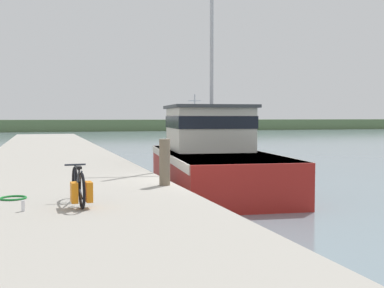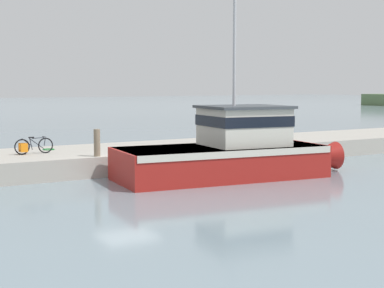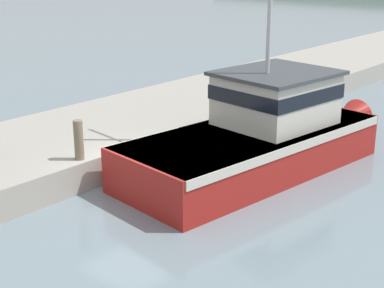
% 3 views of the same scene
% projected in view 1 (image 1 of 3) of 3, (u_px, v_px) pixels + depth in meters
% --- Properties ---
extents(ground_plane, '(320.00, 320.00, 0.00)m').
position_uv_depth(ground_plane, '(206.00, 212.00, 13.79)').
color(ground_plane, gray).
extents(dock_pier, '(5.74, 80.00, 0.93)m').
position_uv_depth(dock_pier, '(64.00, 203.00, 12.58)').
color(dock_pier, '#A39E93').
rests_on(dock_pier, ground_plane).
extents(far_shoreline, '(180.00, 5.00, 2.22)m').
position_uv_depth(far_shoreline, '(214.00, 125.00, 100.02)').
color(far_shoreline, '#567047').
rests_on(far_shoreline, ground_plane).
extents(fishing_boat_main, '(4.69, 11.03, 9.79)m').
position_uv_depth(fishing_boat_main, '(212.00, 156.00, 18.30)').
color(fishing_boat_main, maroon).
rests_on(fishing_boat_main, ground_plane).
extents(boat_blue_far, '(2.90, 7.69, 5.22)m').
position_uv_depth(boat_blue_far, '(195.00, 134.00, 53.37)').
color(boat_blue_far, '#236BB2').
rests_on(boat_blue_far, ground_plane).
extents(bicycle_touring, '(0.48, 1.82, 0.79)m').
position_uv_depth(bicycle_touring, '(79.00, 188.00, 9.67)').
color(bicycle_touring, black).
rests_on(bicycle_touring, dock_pier).
extents(mooring_post, '(0.28, 0.28, 1.21)m').
position_uv_depth(mooring_post, '(165.00, 162.00, 12.55)').
color(mooring_post, '#756651').
rests_on(mooring_post, dock_pier).
extents(hose_coil, '(0.57, 0.57, 0.04)m').
position_uv_depth(hose_coil, '(13.00, 198.00, 10.48)').
color(hose_coil, '#197A2D').
rests_on(hose_coil, dock_pier).
extents(water_bottle_by_bike, '(0.07, 0.07, 0.21)m').
position_uv_depth(water_bottle_by_bike, '(23.00, 206.00, 9.09)').
color(water_bottle_by_bike, silver).
rests_on(water_bottle_by_bike, dock_pier).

